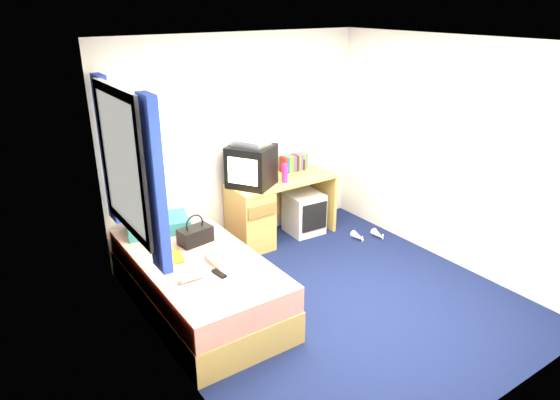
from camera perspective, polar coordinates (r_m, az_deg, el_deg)
ground at (r=4.97m, az=5.80°, el=-11.26°), size 3.40×3.40×0.00m
room_shell at (r=4.35m, az=6.53°, el=4.98°), size 3.40×3.40×3.40m
bed at (r=4.77m, az=-9.35°, el=-9.20°), size 1.01×2.00×0.54m
pillow at (r=5.17m, az=-13.79°, el=-2.76°), size 0.67×0.51×0.13m
desk at (r=5.87m, az=-2.10°, el=-1.22°), size 1.30×0.55×0.75m
storage_cube at (r=6.19m, az=2.76°, el=-1.47°), size 0.43×0.43×0.51m
crt_tv at (r=5.60m, az=-3.29°, el=3.92°), size 0.62×0.63×0.47m
vcr at (r=5.53m, az=-3.33°, el=6.59°), size 0.40×0.45×0.07m
book_row at (r=6.15m, az=1.61°, el=4.29°), size 0.34×0.13×0.20m
picture_frame at (r=6.20m, az=2.50°, el=4.15°), size 0.02×0.12×0.14m
pink_water_bottle at (r=5.73m, az=0.55°, el=3.02°), size 0.08×0.08×0.21m
aerosol_can at (r=5.79m, az=-1.13°, el=2.96°), size 0.05×0.05×0.16m
handbag at (r=4.84m, az=-9.66°, el=-3.92°), size 0.34×0.22×0.29m
towel at (r=4.52m, az=-6.00°, el=-6.13°), size 0.32×0.27×0.11m
magazine at (r=4.64m, az=-12.46°, el=-6.42°), size 0.26×0.32×0.01m
water_bottle at (r=4.25m, az=-10.06°, el=-8.61°), size 0.20×0.07×0.07m
colour_swatch_fan at (r=4.18m, az=-5.86°, el=-9.32°), size 0.22×0.07×0.01m
remote_control at (r=4.31m, az=-6.97°, el=-8.35°), size 0.07×0.17×0.02m
window_assembly at (r=4.40m, az=-17.11°, el=3.86°), size 0.11×1.42×1.40m
white_heels at (r=6.17m, az=10.10°, el=-4.08°), size 0.36×0.32×0.09m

